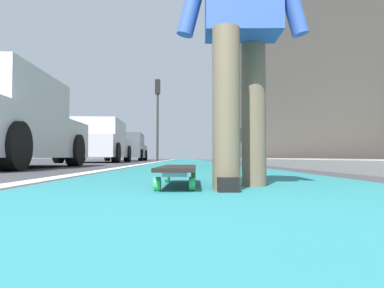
# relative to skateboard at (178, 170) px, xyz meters

# --- Properties ---
(ground_plane) EXTENTS (80.00, 80.00, 0.00)m
(ground_plane) POSITION_rel_skateboard_xyz_m (8.51, -0.22, -0.09)
(ground_plane) COLOR #38383D
(bike_lane_paint) EXTENTS (56.00, 2.16, 0.00)m
(bike_lane_paint) POSITION_rel_skateboard_xyz_m (22.51, -0.22, -0.09)
(bike_lane_paint) COLOR #237075
(bike_lane_paint) RESTS_ON ground
(lane_stripe_white) EXTENTS (52.00, 0.16, 0.01)m
(lane_stripe_white) POSITION_rel_skateboard_xyz_m (18.51, 1.01, -0.09)
(lane_stripe_white) COLOR silver
(lane_stripe_white) RESTS_ON ground
(sidewalk_curb) EXTENTS (52.00, 3.20, 0.14)m
(sidewalk_curb) POSITION_rel_skateboard_xyz_m (16.51, -3.33, -0.02)
(sidewalk_curb) COLOR #9E9B93
(sidewalk_curb) RESTS_ON ground
(building_facade) EXTENTS (40.00, 1.20, 13.01)m
(building_facade) POSITION_rel_skateboard_xyz_m (20.51, -6.05, 6.41)
(building_facade) COLOR #5F574E
(building_facade) RESTS_ON ground
(skateboard) EXTENTS (0.85, 0.23, 0.11)m
(skateboard) POSITION_rel_skateboard_xyz_m (0.00, 0.00, 0.00)
(skateboard) COLOR green
(skateboard) RESTS_ON ground
(skater_person) EXTENTS (0.45, 0.72, 1.64)m
(skater_person) POSITION_rel_skateboard_xyz_m (-0.15, -0.35, 0.84)
(skater_person) COLOR brown
(skater_person) RESTS_ON ground
(parked_car_mid) EXTENTS (4.23, 2.08, 1.48)m
(parked_car_mid) POSITION_rel_skateboard_xyz_m (10.40, 3.05, 0.62)
(parked_car_mid) COLOR #B7B7BC
(parked_car_mid) RESTS_ON ground
(parked_car_far) EXTENTS (4.54, 1.98, 1.46)m
(parked_car_far) POSITION_rel_skateboard_xyz_m (16.98, 3.01, 0.60)
(parked_car_far) COLOR #4C5156
(parked_car_far) RESTS_ON ground
(traffic_light) EXTENTS (0.33, 0.28, 4.48)m
(traffic_light) POSITION_rel_skateboard_xyz_m (17.15, 1.41, 2.99)
(traffic_light) COLOR #2D2D2D
(traffic_light) RESTS_ON ground
(pedestrian_distant) EXTENTS (0.48, 0.75, 1.71)m
(pedestrian_distant) POSITION_rel_skateboard_xyz_m (13.39, -2.73, 0.88)
(pedestrian_distant) COLOR brown
(pedestrian_distant) RESTS_ON ground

